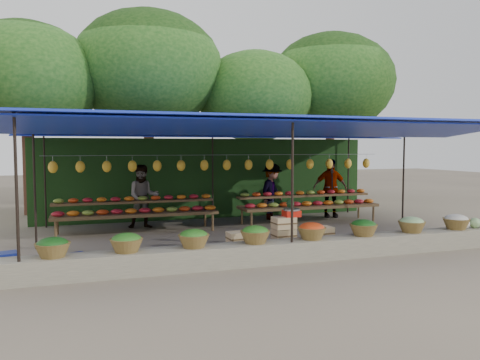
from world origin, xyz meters
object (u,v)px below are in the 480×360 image
object	(u,v)px
weighing_scale	(291,212)
blue_crate_front	(3,261)
vendor_seated	(289,223)
crate_counter	(282,239)
blue_crate_back	(72,262)

from	to	relation	value
weighing_scale	blue_crate_front	xyz separation A→B (m)	(-5.59, 0.44, -0.71)
vendor_seated	blue_crate_front	world-z (taller)	vendor_seated
crate_counter	blue_crate_front	world-z (taller)	crate_counter
vendor_seated	blue_crate_back	world-z (taller)	vendor_seated
weighing_scale	crate_counter	bearing A→B (deg)	180.00
weighing_scale	vendor_seated	distance (m)	0.76
crate_counter	weighing_scale	xyz separation A→B (m)	(0.20, 0.00, 0.55)
blue_crate_front	blue_crate_back	world-z (taller)	blue_crate_front
blue_crate_back	blue_crate_front	bearing A→B (deg)	140.01
blue_crate_front	blue_crate_back	size ratio (longest dim) A/B	1.02
crate_counter	vendor_seated	distance (m)	0.81
crate_counter	blue_crate_front	xyz separation A→B (m)	(-5.39, 0.44, -0.16)
crate_counter	blue_crate_front	distance (m)	5.41
crate_counter	weighing_scale	size ratio (longest dim) A/B	6.33
blue_crate_back	crate_counter	bearing A→B (deg)	-16.44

